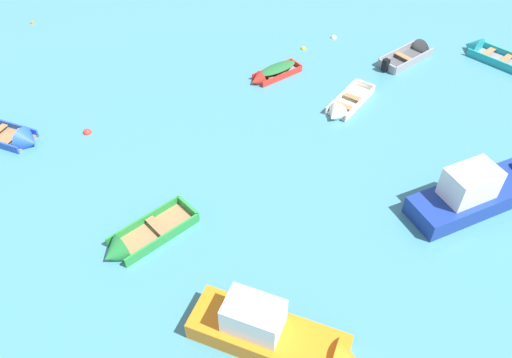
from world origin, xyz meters
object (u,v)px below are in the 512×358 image
object	(u,v)px
motor_launch_orange_center	(280,337)
rowboat_green_back_row_center	(131,244)
rowboat_white_foreground_center	(342,109)
mooring_buoy_near_foreground	(303,49)
rowboat_red_outer_left	(270,74)
mooring_buoy_between_boats_right	(32,23)
motor_launch_deep_blue_back_row_right	(483,190)
mooring_buoy_outer_edge	(334,38)
rowboat_turquoise_far_left	(484,52)
mooring_buoy_between_boats_left	(88,133)
rowboat_grey_outer_right	(415,52)
rowboat_blue_near_right	(16,139)

from	to	relation	value
motor_launch_orange_center	rowboat_green_back_row_center	world-z (taller)	motor_launch_orange_center
rowboat_white_foreground_center	mooring_buoy_near_foreground	size ratio (longest dim) A/B	11.40
rowboat_red_outer_left	mooring_buoy_between_boats_right	distance (m)	18.33
rowboat_green_back_row_center	motor_launch_deep_blue_back_row_right	size ratio (longest dim) A/B	0.58
mooring_buoy_between_boats_right	mooring_buoy_near_foreground	xyz separation A→B (m)	(19.23, -3.14, 0.00)
mooring_buoy_outer_edge	rowboat_green_back_row_center	bearing A→B (deg)	-118.87
rowboat_turquoise_far_left	mooring_buoy_between_boats_left	world-z (taller)	rowboat_turquoise_far_left
motor_launch_deep_blue_back_row_right	mooring_buoy_between_boats_left	bearing A→B (deg)	166.72
rowboat_grey_outer_right	motor_launch_deep_blue_back_row_right	distance (m)	13.08
rowboat_red_outer_left	rowboat_green_back_row_center	size ratio (longest dim) A/B	0.82
motor_launch_orange_center	mooring_buoy_near_foreground	distance (m)	21.27
motor_launch_orange_center	mooring_buoy_outer_edge	bearing A→B (deg)	80.31
motor_launch_orange_center	mooring_buoy_between_boats_right	world-z (taller)	motor_launch_orange_center
rowboat_turquoise_far_left	motor_launch_deep_blue_back_row_right	size ratio (longest dim) A/B	0.61
mooring_buoy_near_foreground	mooring_buoy_between_boats_left	bearing A→B (deg)	-142.68
mooring_buoy_outer_edge	rowboat_white_foreground_center	bearing A→B (deg)	-91.79
rowboat_turquoise_far_left	mooring_buoy_between_boats_right	size ratio (longest dim) A/B	15.51
rowboat_red_outer_left	mooring_buoy_between_boats_left	world-z (taller)	rowboat_red_outer_left
rowboat_green_back_row_center	mooring_buoy_near_foreground	world-z (taller)	rowboat_green_back_row_center
rowboat_red_outer_left	rowboat_grey_outer_right	distance (m)	9.77
motor_launch_deep_blue_back_row_right	mooring_buoy_outer_edge	world-z (taller)	motor_launch_deep_blue_back_row_right
rowboat_blue_near_right	mooring_buoy_between_boats_right	xyz separation A→B (m)	(-3.75, 13.10, -0.21)
rowboat_turquoise_far_left	motor_launch_orange_center	xyz separation A→B (m)	(-13.43, -20.70, 0.45)
rowboat_red_outer_left	rowboat_blue_near_right	size ratio (longest dim) A/B	0.75
rowboat_blue_near_right	rowboat_green_back_row_center	world-z (taller)	rowboat_green_back_row_center
motor_launch_orange_center	rowboat_blue_near_right	bearing A→B (deg)	140.74
rowboat_white_foreground_center	mooring_buoy_outer_edge	distance (m)	8.44
rowboat_blue_near_right	mooring_buoy_outer_edge	bearing A→B (deg)	33.21
mooring_buoy_between_boats_left	mooring_buoy_near_foreground	distance (m)	15.06
rowboat_turquoise_far_left	mooring_buoy_between_boats_right	distance (m)	31.11
rowboat_turquoise_far_left	mooring_buoy_outer_edge	distance (m)	9.76
motor_launch_orange_center	rowboat_green_back_row_center	xyz separation A→B (m)	(-6.24, 4.38, -0.45)
rowboat_turquoise_far_left	motor_launch_orange_center	bearing A→B (deg)	-122.96
rowboat_green_back_row_center	motor_launch_deep_blue_back_row_right	distance (m)	15.84
rowboat_white_foreground_center	rowboat_turquoise_far_left	world-z (taller)	rowboat_turquoise_far_left
rowboat_blue_near_right	mooring_buoy_between_boats_left	size ratio (longest dim) A/B	9.95
rowboat_grey_outer_right	mooring_buoy_between_boats_right	bearing A→B (deg)	171.80
mooring_buoy_outer_edge	mooring_buoy_near_foreground	size ratio (longest dim) A/B	1.12
rowboat_turquoise_far_left	rowboat_green_back_row_center	bearing A→B (deg)	-140.30
mooring_buoy_near_foreground	rowboat_green_back_row_center	bearing A→B (deg)	-115.44
rowboat_blue_near_right	motor_launch_orange_center	world-z (taller)	motor_launch_orange_center
mooring_buoy_outer_edge	mooring_buoy_between_boats_left	bearing A→B (deg)	-142.85
mooring_buoy_between_boats_left	mooring_buoy_between_boats_right	distance (m)	14.25
mooring_buoy_near_foreground	mooring_buoy_outer_edge	bearing A→B (deg)	36.16
mooring_buoy_between_boats_left	mooring_buoy_outer_edge	distance (m)	17.70
rowboat_turquoise_far_left	mooring_buoy_outer_edge	size ratio (longest dim) A/B	10.82
rowboat_turquoise_far_left	motor_launch_orange_center	distance (m)	24.68
rowboat_grey_outer_right	mooring_buoy_near_foreground	world-z (taller)	rowboat_grey_outer_right
rowboat_red_outer_left	motor_launch_deep_blue_back_row_right	size ratio (longest dim) A/B	0.48
rowboat_grey_outer_right	mooring_buoy_near_foreground	distance (m)	7.19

